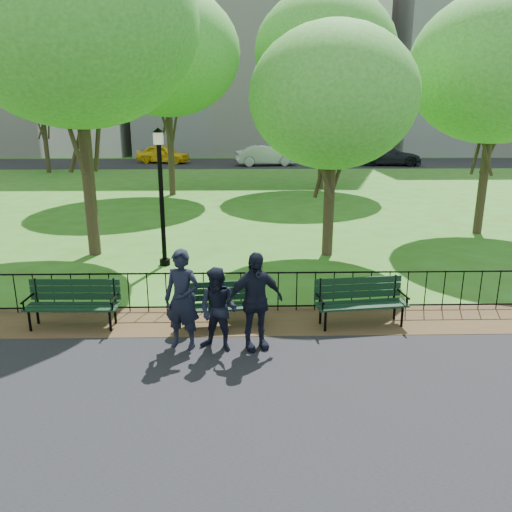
{
  "coord_description": "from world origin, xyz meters",
  "views": [
    {
      "loc": [
        0.69,
        -8.08,
        4.16
      ],
      "look_at": [
        0.91,
        1.5,
        1.4
      ],
      "focal_mm": 35.0,
      "sensor_mm": 36.0,
      "label": 1
    }
  ],
  "objects_px": {
    "tree_near_w": "(74,20)",
    "tree_far_w": "(39,81)",
    "tree_near_e": "(333,97)",
    "sedan_dark": "(387,156)",
    "park_bench_right_a": "(360,296)",
    "tree_mid_e": "(497,68)",
    "lamppost": "(161,193)",
    "person_left": "(182,300)",
    "person_right": "(255,301)",
    "person_mid": "(218,310)",
    "taxi": "(163,154)",
    "sedan_silver": "(266,155)",
    "park_bench_left_a": "(73,299)",
    "park_bench_main": "(206,299)",
    "tree_far_c": "(166,52)",
    "tree_far_e": "(325,52)"
  },
  "relations": [
    {
      "from": "lamppost",
      "to": "tree_far_e",
      "type": "xyz_separation_m",
      "value": [
        6.59,
        14.68,
        5.18
      ]
    },
    {
      "from": "lamppost",
      "to": "tree_mid_e",
      "type": "bearing_deg",
      "value": 18.85
    },
    {
      "from": "park_bench_main",
      "to": "park_bench_right_a",
      "type": "bearing_deg",
      "value": -5.03
    },
    {
      "from": "tree_near_e",
      "to": "sedan_dark",
      "type": "distance_m",
      "value": 28.25
    },
    {
      "from": "park_bench_right_a",
      "to": "person_left",
      "type": "xyz_separation_m",
      "value": [
        -3.45,
        -0.97,
        0.34
      ]
    },
    {
      "from": "lamppost",
      "to": "sedan_dark",
      "type": "xyz_separation_m",
      "value": [
        13.93,
        27.42,
        -1.26
      ]
    },
    {
      "from": "lamppost",
      "to": "tree_mid_e",
      "type": "height_order",
      "value": "tree_mid_e"
    },
    {
      "from": "tree_far_c",
      "to": "tree_far_w",
      "type": "relative_size",
      "value": 1.12
    },
    {
      "from": "tree_mid_e",
      "to": "person_right",
      "type": "bearing_deg",
      "value": -132.56
    },
    {
      "from": "sedan_silver",
      "to": "sedan_dark",
      "type": "height_order",
      "value": "sedan_silver"
    },
    {
      "from": "park_bench_right_a",
      "to": "person_right",
      "type": "distance_m",
      "value": 2.41
    },
    {
      "from": "park_bench_right_a",
      "to": "park_bench_main",
      "type": "bearing_deg",
      "value": 174.52
    },
    {
      "from": "tree_far_c",
      "to": "person_right",
      "type": "bearing_deg",
      "value": -77.54
    },
    {
      "from": "lamppost",
      "to": "person_left",
      "type": "bearing_deg",
      "value": -77.6
    },
    {
      "from": "tree_near_w",
      "to": "taxi",
      "type": "bearing_deg",
      "value": 94.63
    },
    {
      "from": "person_mid",
      "to": "sedan_dark",
      "type": "xyz_separation_m",
      "value": [
        12.14,
        32.73,
        0.01
      ]
    },
    {
      "from": "tree_far_w",
      "to": "sedan_dark",
      "type": "bearing_deg",
      "value": 9.85
    },
    {
      "from": "tree_mid_e",
      "to": "tree_far_w",
      "type": "height_order",
      "value": "tree_far_w"
    },
    {
      "from": "tree_mid_e",
      "to": "person_right",
      "type": "height_order",
      "value": "tree_mid_e"
    },
    {
      "from": "tree_near_e",
      "to": "sedan_dark",
      "type": "bearing_deg",
      "value": 70.91
    },
    {
      "from": "lamppost",
      "to": "sedan_silver",
      "type": "distance_m",
      "value": 27.76
    },
    {
      "from": "park_bench_left_a",
      "to": "person_mid",
      "type": "relative_size",
      "value": 1.19
    },
    {
      "from": "park_bench_left_a",
      "to": "person_left",
      "type": "height_order",
      "value": "person_left"
    },
    {
      "from": "park_bench_right_a",
      "to": "tree_mid_e",
      "type": "distance_m",
      "value": 11.05
    },
    {
      "from": "tree_near_w",
      "to": "tree_far_w",
      "type": "relative_size",
      "value": 1.05
    },
    {
      "from": "lamppost",
      "to": "tree_far_e",
      "type": "distance_m",
      "value": 16.91
    },
    {
      "from": "tree_mid_e",
      "to": "person_mid",
      "type": "bearing_deg",
      "value": -134.58
    },
    {
      "from": "tree_near_w",
      "to": "person_left",
      "type": "bearing_deg",
      "value": -61.57
    },
    {
      "from": "lamppost",
      "to": "sedan_dark",
      "type": "bearing_deg",
      "value": 63.07
    },
    {
      "from": "tree_near_w",
      "to": "taxi",
      "type": "relative_size",
      "value": 2.1
    },
    {
      "from": "park_bench_main",
      "to": "tree_mid_e",
      "type": "relative_size",
      "value": 0.23
    },
    {
      "from": "person_mid",
      "to": "lamppost",
      "type": "bearing_deg",
      "value": 131.24
    },
    {
      "from": "tree_far_w",
      "to": "sedan_silver",
      "type": "bearing_deg",
      "value": 15.82
    },
    {
      "from": "tree_mid_e",
      "to": "tree_far_c",
      "type": "height_order",
      "value": "tree_far_c"
    },
    {
      "from": "tree_near_e",
      "to": "person_right",
      "type": "distance_m",
      "value": 7.59
    },
    {
      "from": "person_left",
      "to": "sedan_silver",
      "type": "relative_size",
      "value": 0.37
    },
    {
      "from": "person_left",
      "to": "sedan_dark",
      "type": "relative_size",
      "value": 0.34
    },
    {
      "from": "tree_far_c",
      "to": "taxi",
      "type": "relative_size",
      "value": 2.24
    },
    {
      "from": "park_bench_right_a",
      "to": "sedan_silver",
      "type": "xyz_separation_m",
      "value": [
        -0.56,
        31.65,
        0.23
      ]
    },
    {
      "from": "person_left",
      "to": "taxi",
      "type": "relative_size",
      "value": 0.41
    },
    {
      "from": "tree_near_e",
      "to": "person_left",
      "type": "relative_size",
      "value": 3.58
    },
    {
      "from": "tree_near_w",
      "to": "tree_far_w",
      "type": "distance_m",
      "value": 23.78
    },
    {
      "from": "tree_near_e",
      "to": "tree_mid_e",
      "type": "xyz_separation_m",
      "value": [
        5.82,
        2.65,
        0.99
      ]
    },
    {
      "from": "tree_far_c",
      "to": "taxi",
      "type": "height_order",
      "value": "tree_far_c"
    },
    {
      "from": "tree_mid_e",
      "to": "tree_far_c",
      "type": "bearing_deg",
      "value": 143.36
    },
    {
      "from": "park_bench_main",
      "to": "tree_far_w",
      "type": "distance_m",
      "value": 30.84
    },
    {
      "from": "park_bench_main",
      "to": "tree_near_w",
      "type": "height_order",
      "value": "tree_near_w"
    },
    {
      "from": "park_bench_left_a",
      "to": "lamppost",
      "type": "bearing_deg",
      "value": 75.67
    },
    {
      "from": "tree_near_w",
      "to": "person_mid",
      "type": "xyz_separation_m",
      "value": [
        4.09,
        -6.47,
        -5.77
      ]
    },
    {
      "from": "tree_near_e",
      "to": "tree_far_e",
      "type": "distance_m",
      "value": 14.09
    }
  ]
}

